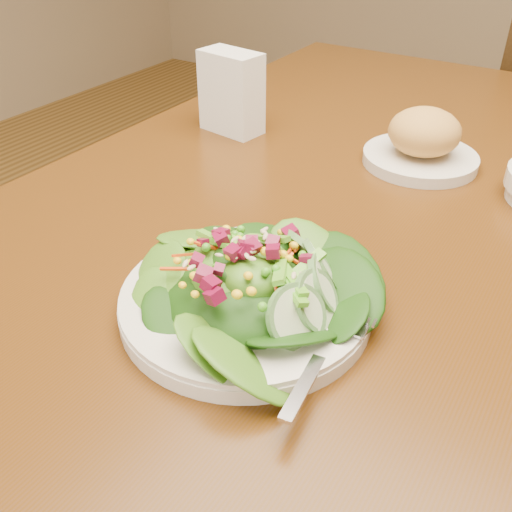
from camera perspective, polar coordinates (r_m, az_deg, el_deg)
name	(u,v)px	position (r m, az deg, el deg)	size (l,w,h in m)	color
ground_plane	(330,493)	(1.36, 7.44, -22.47)	(5.00, 5.00, 0.00)	olive
dining_table	(361,245)	(0.90, 10.47, 1.07)	(0.90, 1.40, 0.75)	#43250F
salad_plate	(253,291)	(0.58, -0.31, -3.53)	(0.26, 0.26, 0.08)	silver
bread_plate	(423,142)	(0.92, 16.33, 10.87)	(0.18, 0.18, 0.09)	silver
napkin_holder	(231,90)	(1.00, -2.48, 16.22)	(0.11, 0.07, 0.14)	white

